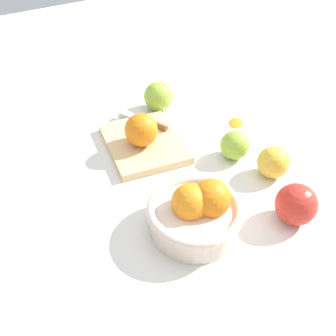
{
  "coord_description": "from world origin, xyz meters",
  "views": [
    {
      "loc": [
        -0.58,
        0.42,
        0.6
      ],
      "look_at": [
        -0.02,
        0.1,
        0.04
      ],
      "focal_mm": 42.85,
      "sensor_mm": 36.0,
      "label": 1
    }
  ],
  "objects_px": {
    "cutting_board": "(144,143)",
    "apple_front_left": "(296,204)",
    "knife": "(149,122)",
    "orange_on_board": "(141,130)",
    "bowl": "(196,212)",
    "apple_front_center": "(235,145)",
    "apple_front_right": "(158,96)",
    "apple_front_left_2": "(273,162)"
  },
  "relations": [
    {
      "from": "apple_front_left_2",
      "to": "apple_front_right",
      "type": "distance_m",
      "value": 0.37
    },
    {
      "from": "bowl",
      "to": "orange_on_board",
      "type": "xyz_separation_m",
      "value": [
        0.27,
        -0.02,
        0.01
      ]
    },
    {
      "from": "cutting_board",
      "to": "apple_front_right",
      "type": "height_order",
      "value": "apple_front_right"
    },
    {
      "from": "apple_front_left",
      "to": "bowl",
      "type": "bearing_deg",
      "value": 66.71
    },
    {
      "from": "cutting_board",
      "to": "apple_front_left",
      "type": "xyz_separation_m",
      "value": [
        -0.36,
        -0.15,
        0.03
      ]
    },
    {
      "from": "apple_front_center",
      "to": "cutting_board",
      "type": "bearing_deg",
      "value": 49.49
    },
    {
      "from": "orange_on_board",
      "to": "apple_front_right",
      "type": "xyz_separation_m",
      "value": [
        0.14,
        -0.12,
        -0.02
      ]
    },
    {
      "from": "apple_front_center",
      "to": "knife",
      "type": "bearing_deg",
      "value": 31.52
    },
    {
      "from": "knife",
      "to": "apple_front_center",
      "type": "height_order",
      "value": "apple_front_center"
    },
    {
      "from": "knife",
      "to": "orange_on_board",
      "type": "bearing_deg",
      "value": 140.28
    },
    {
      "from": "cutting_board",
      "to": "apple_front_left",
      "type": "bearing_deg",
      "value": -157.75
    },
    {
      "from": "knife",
      "to": "apple_front_right",
      "type": "relative_size",
      "value": 1.87
    },
    {
      "from": "apple_front_left_2",
      "to": "knife",
      "type": "bearing_deg",
      "value": 28.06
    },
    {
      "from": "bowl",
      "to": "apple_front_center",
      "type": "bearing_deg",
      "value": -54.83
    },
    {
      "from": "bowl",
      "to": "orange_on_board",
      "type": "height_order",
      "value": "bowl"
    },
    {
      "from": "orange_on_board",
      "to": "apple_front_left_2",
      "type": "relative_size",
      "value": 1.09
    },
    {
      "from": "apple_front_left",
      "to": "apple_front_right",
      "type": "distance_m",
      "value": 0.49
    },
    {
      "from": "apple_front_left",
      "to": "apple_front_center",
      "type": "distance_m",
      "value": 0.22
    },
    {
      "from": "knife",
      "to": "apple_front_left",
      "type": "bearing_deg",
      "value": -166.13
    },
    {
      "from": "apple_front_left",
      "to": "knife",
      "type": "bearing_deg",
      "value": 13.87
    },
    {
      "from": "cutting_board",
      "to": "apple_front_center",
      "type": "bearing_deg",
      "value": -130.51
    },
    {
      "from": "apple_front_right",
      "to": "apple_front_center",
      "type": "distance_m",
      "value": 0.28
    },
    {
      "from": "bowl",
      "to": "apple_front_left",
      "type": "bearing_deg",
      "value": -113.29
    },
    {
      "from": "bowl",
      "to": "cutting_board",
      "type": "relative_size",
      "value": 0.86
    },
    {
      "from": "apple_front_left_2",
      "to": "apple_front_center",
      "type": "relative_size",
      "value": 1.05
    },
    {
      "from": "apple_front_left",
      "to": "apple_front_center",
      "type": "relative_size",
      "value": 1.2
    },
    {
      "from": "apple_front_left",
      "to": "apple_front_left_2",
      "type": "distance_m",
      "value": 0.13
    },
    {
      "from": "bowl",
      "to": "apple_front_left_2",
      "type": "bearing_deg",
      "value": -78.74
    },
    {
      "from": "cutting_board",
      "to": "apple_front_left",
      "type": "relative_size",
      "value": 2.58
    },
    {
      "from": "apple_front_left",
      "to": "apple_front_left_2",
      "type": "xyz_separation_m",
      "value": [
        0.12,
        -0.05,
        -0.01
      ]
    },
    {
      "from": "orange_on_board",
      "to": "knife",
      "type": "bearing_deg",
      "value": -39.72
    },
    {
      "from": "cutting_board",
      "to": "orange_on_board",
      "type": "bearing_deg",
      "value": 133.08
    },
    {
      "from": "bowl",
      "to": "knife",
      "type": "xyz_separation_m",
      "value": [
        0.34,
        -0.08,
        -0.02
      ]
    },
    {
      "from": "orange_on_board",
      "to": "apple_front_center",
      "type": "xyz_separation_m",
      "value": [
        -0.13,
        -0.17,
        -0.02
      ]
    },
    {
      "from": "apple_front_left_2",
      "to": "apple_front_left",
      "type": "bearing_deg",
      "value": 156.98
    },
    {
      "from": "cutting_board",
      "to": "apple_front_left_2",
      "type": "distance_m",
      "value": 0.31
    },
    {
      "from": "apple_front_left",
      "to": "apple_front_center",
      "type": "bearing_deg",
      "value": -4.87
    },
    {
      "from": "cutting_board",
      "to": "apple_front_left_2",
      "type": "xyz_separation_m",
      "value": [
        -0.23,
        -0.2,
        0.03
      ]
    },
    {
      "from": "bowl",
      "to": "knife",
      "type": "relative_size",
      "value": 1.23
    },
    {
      "from": "orange_on_board",
      "to": "apple_front_left_2",
      "type": "xyz_separation_m",
      "value": [
        -0.23,
        -0.21,
        -0.02
      ]
    },
    {
      "from": "apple_front_left_2",
      "to": "apple_front_right",
      "type": "xyz_separation_m",
      "value": [
        0.36,
        0.09,
        0.0
      ]
    },
    {
      "from": "orange_on_board",
      "to": "cutting_board",
      "type": "bearing_deg",
      "value": -46.92
    }
  ]
}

